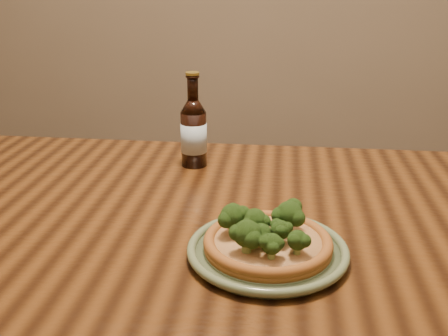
# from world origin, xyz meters

# --- Properties ---
(table) EXTENTS (1.60, 0.90, 0.75)m
(table) POSITION_xyz_m (0.00, 0.10, 0.66)
(table) COLOR #49280F
(table) RESTS_ON ground
(plate) EXTENTS (0.25, 0.25, 0.02)m
(plate) POSITION_xyz_m (0.05, 0.00, 0.76)
(plate) COLOR #5E6D4B
(plate) RESTS_ON table
(pizza) EXTENTS (0.20, 0.20, 0.07)m
(pizza) POSITION_xyz_m (0.05, 0.00, 0.78)
(pizza) COLOR brown
(pizza) RESTS_ON plate
(beer_bottle) EXTENTS (0.06, 0.06, 0.21)m
(beer_bottle) POSITION_xyz_m (-0.13, 0.39, 0.83)
(beer_bottle) COLOR black
(beer_bottle) RESTS_ON table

